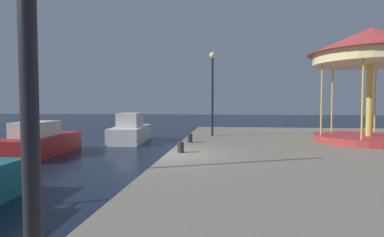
{
  "coord_description": "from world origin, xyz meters",
  "views": [
    {
      "loc": [
        2.19,
        -10.88,
        2.62
      ],
      "look_at": [
        0.64,
        2.61,
        1.95
      ],
      "focal_mm": 29.03,
      "sensor_mm": 36.0,
      "label": 1
    }
  ],
  "objects_px": {
    "motorboat_white": "(130,131)",
    "motorboat_red": "(39,142)",
    "lamp_post_mid_promenade": "(212,79)",
    "bollard_north": "(190,138)",
    "bollard_center": "(181,147)",
    "carousel": "(371,57)"
  },
  "relations": [
    {
      "from": "motorboat_white",
      "to": "motorboat_red",
      "type": "height_order",
      "value": "motorboat_white"
    },
    {
      "from": "motorboat_white",
      "to": "lamp_post_mid_promenade",
      "type": "bearing_deg",
      "value": -28.24
    },
    {
      "from": "motorboat_white",
      "to": "lamp_post_mid_promenade",
      "type": "height_order",
      "value": "lamp_post_mid_promenade"
    },
    {
      "from": "bollard_north",
      "to": "bollard_center",
      "type": "xyz_separation_m",
      "value": [
        0.02,
        -2.96,
        0.0
      ]
    },
    {
      "from": "motorboat_red",
      "to": "bollard_center",
      "type": "bearing_deg",
      "value": -23.47
    },
    {
      "from": "motorboat_white",
      "to": "lamp_post_mid_promenade",
      "type": "distance_m",
      "value": 7.21
    },
    {
      "from": "carousel",
      "to": "bollard_center",
      "type": "xyz_separation_m",
      "value": [
        -8.25,
        -3.99,
        -3.74
      ]
    },
    {
      "from": "carousel",
      "to": "bollard_north",
      "type": "relative_size",
      "value": 13.94
    },
    {
      "from": "bollard_center",
      "to": "bollard_north",
      "type": "bearing_deg",
      "value": 90.36
    },
    {
      "from": "motorboat_red",
      "to": "bollard_center",
      "type": "xyz_separation_m",
      "value": [
        7.73,
        -3.36,
        0.35
      ]
    },
    {
      "from": "carousel",
      "to": "lamp_post_mid_promenade",
      "type": "relative_size",
      "value": 1.21
    },
    {
      "from": "carousel",
      "to": "bollard_north",
      "type": "height_order",
      "value": "carousel"
    },
    {
      "from": "lamp_post_mid_promenade",
      "to": "bollard_center",
      "type": "distance_m",
      "value": 6.75
    },
    {
      "from": "bollard_north",
      "to": "motorboat_red",
      "type": "bearing_deg",
      "value": 177.07
    },
    {
      "from": "motorboat_red",
      "to": "bollard_center",
      "type": "relative_size",
      "value": 13.22
    },
    {
      "from": "bollard_north",
      "to": "bollard_center",
      "type": "height_order",
      "value": "same"
    },
    {
      "from": "carousel",
      "to": "motorboat_white",
      "type": "bearing_deg",
      "value": 158.74
    },
    {
      "from": "carousel",
      "to": "bollard_north",
      "type": "xyz_separation_m",
      "value": [
        -8.27,
        -1.03,
        -3.74
      ]
    },
    {
      "from": "lamp_post_mid_promenade",
      "to": "bollard_north",
      "type": "height_order",
      "value": "lamp_post_mid_promenade"
    },
    {
      "from": "motorboat_white",
      "to": "bollard_north",
      "type": "distance_m",
      "value": 7.78
    },
    {
      "from": "motorboat_red",
      "to": "lamp_post_mid_promenade",
      "type": "xyz_separation_m",
      "value": [
        8.6,
        2.66,
        3.28
      ]
    },
    {
      "from": "motorboat_red",
      "to": "carousel",
      "type": "relative_size",
      "value": 0.95
    }
  ]
}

